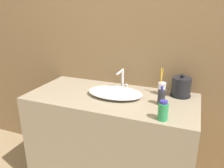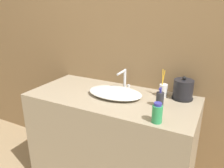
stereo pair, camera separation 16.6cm
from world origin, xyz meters
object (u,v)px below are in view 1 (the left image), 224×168
(electric_kettle, at_px, (181,87))
(lotion_bottle, at_px, (161,97))
(faucet, at_px, (122,78))
(toothbrush_cup, at_px, (162,88))
(shampoo_bottle, at_px, (163,111))

(electric_kettle, distance_m, lotion_bottle, 0.24)
(faucet, relative_size, toothbrush_cup, 0.79)
(electric_kettle, bearing_deg, toothbrush_cup, -171.36)
(lotion_bottle, bearing_deg, toothbrush_cup, 98.24)
(faucet, height_order, shampoo_bottle, faucet)
(electric_kettle, distance_m, shampoo_bottle, 0.44)
(electric_kettle, relative_size, toothbrush_cup, 0.83)
(lotion_bottle, distance_m, shampoo_bottle, 0.23)
(toothbrush_cup, height_order, shampoo_bottle, toothbrush_cup)
(toothbrush_cup, distance_m, lotion_bottle, 0.19)
(faucet, height_order, electric_kettle, electric_kettle)
(faucet, distance_m, lotion_bottle, 0.41)
(lotion_bottle, bearing_deg, faucet, 151.59)
(faucet, relative_size, shampoo_bottle, 1.34)
(toothbrush_cup, relative_size, lotion_bottle, 1.54)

